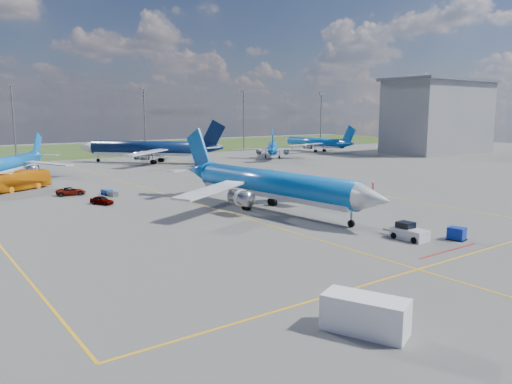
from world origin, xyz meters
TOP-DOWN VIEW (x-y plane):
  - ground at (0.00, 0.00)m, footprint 400.00×400.00m
  - grass_strip at (0.00, 150.00)m, footprint 400.00×80.00m
  - taxiway_lines at (0.17, 27.70)m, footprint 60.25×160.00m
  - floodlight_masts at (10.00, 110.00)m, footprint 202.20×0.50m
  - terminal_building at (120.00, 60.00)m, footprint 42.00×22.00m
  - warning_post at (26.00, 8.00)m, footprint 0.50×0.50m
  - bg_jet_nnw at (-17.74, 73.68)m, footprint 42.57×44.91m
  - bg_jet_n at (20.55, 87.48)m, footprint 57.26×57.70m
  - bg_jet_ne at (60.69, 80.08)m, footprint 43.07×44.56m
  - bg_jet_ene at (88.69, 90.26)m, footprint 30.63×38.96m
  - main_airliner at (6.39, 10.21)m, footprint 37.33×46.64m
  - pushback_tug at (8.63, -12.40)m, footprint 2.26×5.80m
  - uld_container at (12.93, -15.76)m, footprint 1.77×2.05m
  - service_van at (-14.17, -26.19)m, footprint 4.47×6.08m
  - apron_bus at (-20.34, 53.44)m, footprint 12.97×8.90m
  - service_car_a at (-12.50, 30.12)m, footprint 3.30×4.27m
  - service_car_b at (-13.88, 42.12)m, footprint 5.29×3.02m
  - service_car_c at (18.88, 43.93)m, footprint 4.51×4.40m
  - baggage_tug_w at (29.97, 38.45)m, footprint 1.82×5.22m
  - baggage_tug_c at (-8.48, 37.98)m, footprint 1.72×4.30m
  - baggage_tug_e at (32.35, 44.80)m, footprint 1.56×5.24m

SIDE VIEW (x-z plane):
  - ground at x=0.00m, z-range 0.00..0.00m
  - bg_jet_nnw at x=-17.74m, z-range -4.69..4.69m
  - bg_jet_n at x=20.55m, z-range -6.04..6.04m
  - bg_jet_ne at x=60.69m, z-range -4.64..4.64m
  - bg_jet_ene at x=88.69m, z-range -4.88..4.88m
  - main_airliner at x=6.39m, z-range -5.71..5.71m
  - grass_strip at x=0.00m, z-range 0.00..0.01m
  - taxiway_lines at x=0.17m, z-range 0.00..0.02m
  - baggage_tug_c at x=-8.48m, z-range -0.03..0.91m
  - baggage_tug_w at x=29.97m, z-range -0.04..1.11m
  - baggage_tug_e at x=32.35m, z-range -0.04..1.13m
  - service_car_c at x=18.88m, z-range 0.00..1.30m
  - service_car_a at x=-12.50m, z-range 0.00..1.36m
  - service_car_b at x=-13.88m, z-range 0.00..1.39m
  - uld_container at x=12.93m, z-range 0.00..1.43m
  - pushback_tug at x=8.63m, z-range -0.19..1.77m
  - service_van at x=-14.17m, z-range 0.00..2.45m
  - warning_post at x=26.00m, z-range 0.00..3.00m
  - apron_bus at x=-20.34m, z-range 0.00..3.64m
  - floodlight_masts at x=10.00m, z-range 1.21..23.91m
  - terminal_building at x=120.00m, z-range 0.07..26.07m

